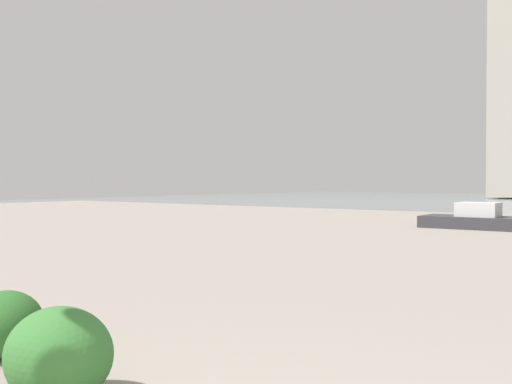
{
  "coord_description": "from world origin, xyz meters",
  "views": [
    {
      "loc": [
        -1.13,
        1.05,
        1.48
      ],
      "look_at": [
        5.98,
        -8.62,
        1.26
      ],
      "focal_mm": 38.7,
      "sensor_mm": 36.0,
      "label": 1
    }
  ],
  "objects": [
    {
      "name": "shrub_round",
      "position": [
        2.1,
        -1.12,
        0.32
      ],
      "size": [
        0.76,
        0.68,
        0.64
      ],
      "color": "#387533",
      "rests_on": "ground"
    },
    {
      "name": "shrub_wide",
      "position": [
        3.32,
        -1.43,
        0.28
      ],
      "size": [
        0.66,
        0.59,
        0.56
      ],
      "color": "#2D6628",
      "rests_on": "ground"
    },
    {
      "name": "boat",
      "position": [
        3.54,
        -17.27,
        0.21
      ],
      "size": [
        3.44,
        1.66,
        0.95
      ],
      "color": "#333338",
      "rests_on": "ground"
    }
  ]
}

